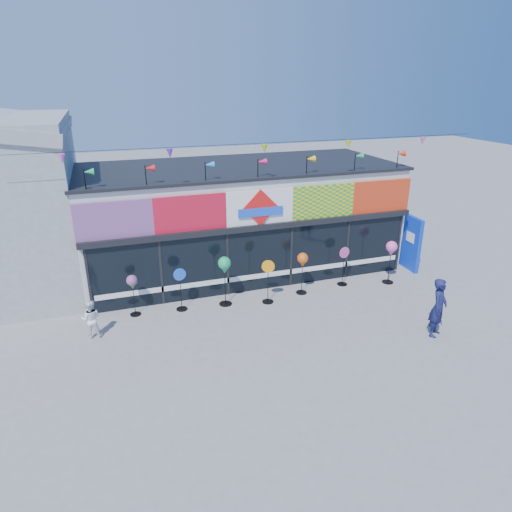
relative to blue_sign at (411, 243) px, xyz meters
name	(u,v)px	position (x,y,z in m)	size (l,w,h in m)	color
ground	(297,336)	(-6.35, -3.31, -1.09)	(80.00, 80.00, 0.00)	gray
kite_shop	(239,217)	(-6.35, 2.63, 0.96)	(16.00, 5.70, 5.31)	silver
blue_sign	(411,243)	(0.00, 0.00, 0.00)	(0.22, 1.09, 2.17)	#0D37C6
spinner_0	(132,283)	(-10.83, -0.42, 0.04)	(0.36, 0.36, 1.41)	black
spinner_1	(181,288)	(-9.33, -0.54, -0.30)	(0.42, 0.38, 1.48)	black
spinner_2	(225,267)	(-7.85, -0.65, 0.30)	(0.44, 0.44, 1.74)	black
spinner_3	(268,280)	(-6.42, -0.96, -0.27)	(0.42, 0.40, 1.55)	black
spinner_4	(303,261)	(-5.03, -0.67, 0.14)	(0.39, 0.39, 1.54)	black
spinner_5	(343,265)	(-3.29, -0.50, -0.30)	(0.42, 0.38, 1.49)	black
spinner_6	(391,250)	(-1.57, -0.89, 0.24)	(0.42, 0.42, 1.66)	black
adult_man	(438,308)	(-2.39, -4.57, -0.18)	(0.66, 0.44, 1.82)	#161846
child	(91,319)	(-12.14, -1.38, -0.50)	(0.57, 0.33, 1.18)	white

